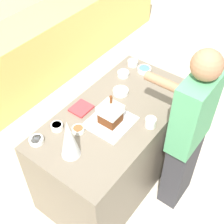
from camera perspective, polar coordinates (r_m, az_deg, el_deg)
ground_plane at (r=3.37m, az=0.57°, el=-11.38°), size 12.00×12.00×0.00m
kitchen_island at (r=2.99m, az=0.63°, el=-6.48°), size 1.54×0.80×0.92m
baking_tray at (r=2.57m, az=-0.30°, el=-1.80°), size 0.37×0.34×0.01m
gingerbread_house at (r=2.51m, az=-0.31°, el=-0.33°), size 0.17×0.17×0.24m
decorative_tree at (r=2.25m, az=-7.89°, el=-4.83°), size 0.15×0.15×0.35m
candy_bowl_behind_tray at (r=3.09m, az=5.93°, el=7.75°), size 0.13×0.13×0.04m
candy_bowl_far_right at (r=3.16m, az=3.83°, el=8.98°), size 0.10×0.10×0.05m
candy_bowl_near_tray_left at (r=2.54m, az=-10.05°, el=-2.60°), size 0.10×0.10×0.05m
candy_bowl_near_tray_right at (r=2.82m, az=1.59°, el=3.78°), size 0.14×0.14×0.04m
candy_bowl_far_left at (r=2.51m, az=-6.19°, el=-3.19°), size 0.10×0.10×0.04m
candy_bowl_center_rear at (r=3.02m, az=2.07°, el=7.02°), size 0.11×0.11×0.04m
candy_bowl_beside_tree at (r=2.49m, az=-13.68°, el=-5.05°), size 0.11×0.11×0.04m
cookbook at (r=2.69m, az=-5.65°, el=0.67°), size 0.17×0.16×0.02m
mug at (r=2.54m, az=7.07°, el=-1.91°), size 0.09×0.09×0.08m
person at (r=2.62m, az=13.69°, el=-4.14°), size 0.44×0.55×1.69m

